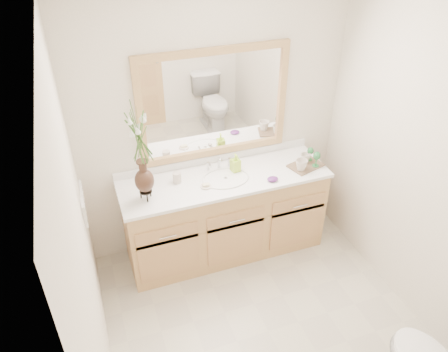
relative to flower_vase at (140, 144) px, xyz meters
name	(u,v)px	position (x,y,z in m)	size (l,w,h in m)	color
floor	(268,331)	(0.70, -0.94, -1.33)	(2.60, 2.60, 0.00)	beige
ceiling	(297,20)	(0.70, -0.94, 1.07)	(2.40, 2.60, 0.02)	white
wall_back	(214,125)	(0.70, 0.36, -0.13)	(2.40, 0.02, 2.40)	white
wall_left	(86,258)	(-0.50, -0.94, -0.13)	(0.02, 2.60, 2.40)	white
wall_right	(430,177)	(1.90, -0.94, -0.13)	(0.02, 2.60, 2.40)	white
vanity	(225,216)	(0.70, 0.07, -0.93)	(1.80, 0.55, 0.80)	tan
counter	(225,179)	(0.70, 0.07, -0.52)	(1.84, 0.57, 0.03)	white
sink	(226,184)	(0.70, 0.06, -0.56)	(0.38, 0.34, 0.23)	white
mirror	(214,104)	(0.70, 0.34, 0.07)	(1.32, 0.04, 0.97)	white
switch_plate	(84,209)	(-0.48, -0.18, -0.35)	(0.02, 0.12, 0.12)	white
flower_vase	(140,144)	(0.00, 0.00, 0.00)	(0.18, 0.18, 0.74)	black
tumbler	(177,177)	(0.30, 0.15, -0.46)	(0.07, 0.07, 0.09)	beige
soap_dish	(206,186)	(0.50, -0.01, -0.49)	(0.09, 0.09, 0.03)	beige
soap_bottle	(235,163)	(0.83, 0.14, -0.43)	(0.07, 0.07, 0.15)	#ADDE34
purple_dish	(273,179)	(1.07, -0.11, -0.49)	(0.10, 0.08, 0.03)	#57236A
tray	(306,165)	(1.45, 0.00, -0.50)	(0.30, 0.20, 0.01)	brown
mug_left	(301,165)	(1.37, -0.06, -0.44)	(0.11, 0.10, 0.11)	beige
mug_right	(305,158)	(1.46, 0.04, -0.44)	(0.09, 0.09, 0.09)	beige
goblet_front	(317,157)	(1.52, -0.05, -0.39)	(0.06, 0.06, 0.15)	#27773A
goblet_back	(310,152)	(1.52, 0.06, -0.40)	(0.06, 0.06, 0.13)	#27773A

